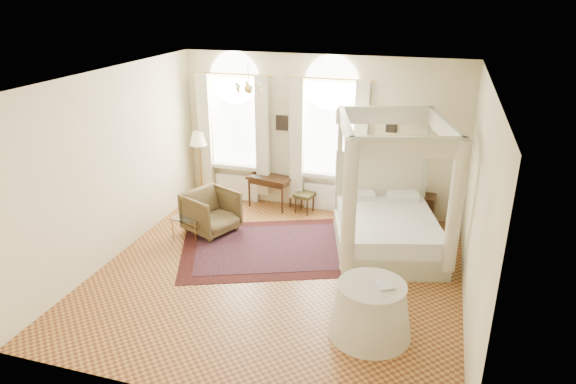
{
  "coord_description": "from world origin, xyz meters",
  "views": [
    {
      "loc": [
        2.35,
        -7.21,
        4.52
      ],
      "look_at": [
        0.06,
        0.4,
        1.35
      ],
      "focal_mm": 32.0,
      "sensor_mm": 36.0,
      "label": 1
    }
  ],
  "objects_px": {
    "nightstand": "(422,210)",
    "coffee_table": "(188,219)",
    "canopy_bed": "(388,223)",
    "stool": "(305,196)",
    "writing_desk": "(270,181)",
    "floor_lamp": "(199,142)",
    "side_table": "(371,310)",
    "armchair": "(211,212)"
  },
  "relations": [
    {
      "from": "coffee_table",
      "to": "side_table",
      "type": "distance_m",
      "value": 4.35
    },
    {
      "from": "coffee_table",
      "to": "nightstand",
      "type": "bearing_deg",
      "value": 22.73
    },
    {
      "from": "writing_desk",
      "to": "armchair",
      "type": "bearing_deg",
      "value": -115.15
    },
    {
      "from": "writing_desk",
      "to": "armchair",
      "type": "xyz_separation_m",
      "value": [
        -0.71,
        -1.51,
        -0.19
      ]
    },
    {
      "from": "nightstand",
      "to": "armchair",
      "type": "relative_size",
      "value": 0.71
    },
    {
      "from": "canopy_bed",
      "to": "armchair",
      "type": "xyz_separation_m",
      "value": [
        -3.42,
        -0.18,
        -0.14
      ]
    },
    {
      "from": "armchair",
      "to": "side_table",
      "type": "bearing_deg",
      "value": -100.1
    },
    {
      "from": "stool",
      "to": "side_table",
      "type": "bearing_deg",
      "value": -62.64
    },
    {
      "from": "stool",
      "to": "armchair",
      "type": "relative_size",
      "value": 0.49
    },
    {
      "from": "floor_lamp",
      "to": "armchair",
      "type": "bearing_deg",
      "value": -57.99
    },
    {
      "from": "armchair",
      "to": "side_table",
      "type": "distance_m",
      "value": 4.2
    },
    {
      "from": "canopy_bed",
      "to": "stool",
      "type": "distance_m",
      "value": 2.29
    },
    {
      "from": "nightstand",
      "to": "armchair",
      "type": "height_order",
      "value": "armchair"
    },
    {
      "from": "nightstand",
      "to": "floor_lamp",
      "type": "distance_m",
      "value": 5.03
    },
    {
      "from": "nightstand",
      "to": "floor_lamp",
      "type": "xyz_separation_m",
      "value": [
        -4.92,
        0.0,
        1.03
      ]
    },
    {
      "from": "writing_desk",
      "to": "coffee_table",
      "type": "xyz_separation_m",
      "value": [
        -1.07,
        -1.82,
        -0.25
      ]
    },
    {
      "from": "canopy_bed",
      "to": "nightstand",
      "type": "bearing_deg",
      "value": 67.19
    },
    {
      "from": "writing_desk",
      "to": "armchair",
      "type": "height_order",
      "value": "armchair"
    },
    {
      "from": "writing_desk",
      "to": "stool",
      "type": "height_order",
      "value": "writing_desk"
    },
    {
      "from": "writing_desk",
      "to": "coffee_table",
      "type": "height_order",
      "value": "writing_desk"
    },
    {
      "from": "writing_desk",
      "to": "floor_lamp",
      "type": "distance_m",
      "value": 1.81
    },
    {
      "from": "side_table",
      "to": "writing_desk",
      "type": "bearing_deg",
      "value": 125.67
    },
    {
      "from": "side_table",
      "to": "armchair",
      "type": "bearing_deg",
      "value": 145.91
    },
    {
      "from": "writing_desk",
      "to": "armchair",
      "type": "distance_m",
      "value": 1.68
    },
    {
      "from": "side_table",
      "to": "nightstand",
      "type": "bearing_deg",
      "value": 82.67
    },
    {
      "from": "canopy_bed",
      "to": "nightstand",
      "type": "distance_m",
      "value": 1.46
    },
    {
      "from": "coffee_table",
      "to": "floor_lamp",
      "type": "xyz_separation_m",
      "value": [
        -0.58,
        1.82,
        1.0
      ]
    },
    {
      "from": "stool",
      "to": "floor_lamp",
      "type": "height_order",
      "value": "floor_lamp"
    },
    {
      "from": "stool",
      "to": "floor_lamp",
      "type": "relative_size",
      "value": 0.28
    },
    {
      "from": "nightstand",
      "to": "floor_lamp",
      "type": "bearing_deg",
      "value": 180.0
    },
    {
      "from": "writing_desk",
      "to": "canopy_bed",
      "type": "bearing_deg",
      "value": -26.09
    },
    {
      "from": "nightstand",
      "to": "armchair",
      "type": "bearing_deg",
      "value": -159.25
    },
    {
      "from": "canopy_bed",
      "to": "side_table",
      "type": "distance_m",
      "value": 2.54
    },
    {
      "from": "writing_desk",
      "to": "floor_lamp",
      "type": "relative_size",
      "value": 0.64
    },
    {
      "from": "nightstand",
      "to": "writing_desk",
      "type": "xyz_separation_m",
      "value": [
        -3.27,
        0.0,
        0.28
      ]
    },
    {
      "from": "canopy_bed",
      "to": "armchair",
      "type": "relative_size",
      "value": 2.91
    },
    {
      "from": "armchair",
      "to": "floor_lamp",
      "type": "xyz_separation_m",
      "value": [
        -0.94,
        1.51,
        0.94
      ]
    },
    {
      "from": "nightstand",
      "to": "stool",
      "type": "relative_size",
      "value": 1.44
    },
    {
      "from": "armchair",
      "to": "side_table",
      "type": "relative_size",
      "value": 0.79
    },
    {
      "from": "canopy_bed",
      "to": "stool",
      "type": "height_order",
      "value": "canopy_bed"
    },
    {
      "from": "stool",
      "to": "coffee_table",
      "type": "distance_m",
      "value": 2.56
    },
    {
      "from": "nightstand",
      "to": "coffee_table",
      "type": "relative_size",
      "value": 1.08
    }
  ]
}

